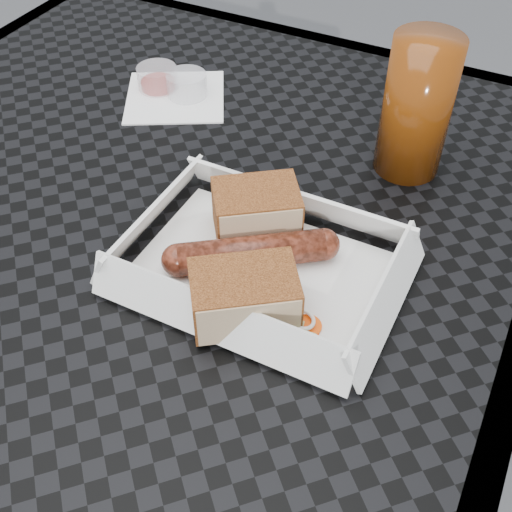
# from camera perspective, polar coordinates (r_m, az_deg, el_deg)

# --- Properties ---
(ground) EXTENTS (60.00, 60.00, 0.00)m
(ground) POSITION_cam_1_polar(r_m,az_deg,el_deg) (1.29, -5.12, -20.35)
(ground) COLOR #555557
(ground) RESTS_ON ground
(patio_table) EXTENTS (0.80, 0.80, 0.74)m
(patio_table) POSITION_cam_1_polar(r_m,az_deg,el_deg) (0.74, -8.40, 1.73)
(patio_table) COLOR black
(patio_table) RESTS_ON ground
(food_tray) EXTENTS (0.22, 0.15, 0.00)m
(food_tray) POSITION_cam_1_polar(r_m,az_deg,el_deg) (0.59, 0.44, -1.31)
(food_tray) COLOR white
(food_tray) RESTS_ON patio_table
(bratwurst) EXTENTS (0.14, 0.11, 0.03)m
(bratwurst) POSITION_cam_1_polar(r_m,az_deg,el_deg) (0.58, -0.39, 0.33)
(bratwurst) COLOR maroon
(bratwurst) RESTS_ON food_tray
(bread_near) EXTENTS (0.10, 0.09, 0.05)m
(bread_near) POSITION_cam_1_polar(r_m,az_deg,el_deg) (0.61, 0.03, 3.97)
(bread_near) COLOR brown
(bread_near) RESTS_ON food_tray
(bread_far) EXTENTS (0.11, 0.10, 0.05)m
(bread_far) POSITION_cam_1_polar(r_m,az_deg,el_deg) (0.53, -1.05, -3.54)
(bread_far) COLOR brown
(bread_far) RESTS_ON food_tray
(veg_garnish) EXTENTS (0.03, 0.03, 0.00)m
(veg_garnish) POSITION_cam_1_polar(r_m,az_deg,el_deg) (0.54, 4.54, -7.13)
(veg_garnish) COLOR #FB510A
(veg_garnish) RESTS_ON food_tray
(napkin) EXTENTS (0.16, 0.16, 0.00)m
(napkin) POSITION_cam_1_polar(r_m,az_deg,el_deg) (0.83, -7.19, 13.86)
(napkin) COLOR white
(napkin) RESTS_ON patio_table
(condiment_cup_sauce) EXTENTS (0.05, 0.05, 0.03)m
(condiment_cup_sauce) POSITION_cam_1_polar(r_m,az_deg,el_deg) (0.84, -8.76, 15.33)
(condiment_cup_sauce) COLOR #9A150B
(condiment_cup_sauce) RESTS_ON patio_table
(condiment_cup_empty) EXTENTS (0.05, 0.05, 0.03)m
(condiment_cup_empty) POSITION_cam_1_polar(r_m,az_deg,el_deg) (0.82, -6.18, 14.85)
(condiment_cup_empty) COLOR silver
(condiment_cup_empty) RESTS_ON patio_table
(drink_glass) EXTENTS (0.07, 0.07, 0.15)m
(drink_glass) POSITION_cam_1_polar(r_m,az_deg,el_deg) (0.69, 14.12, 12.71)
(drink_glass) COLOR #5D2707
(drink_glass) RESTS_ON patio_table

